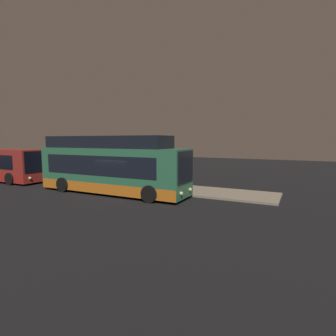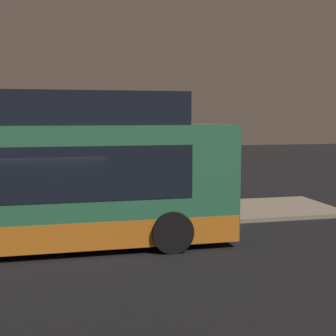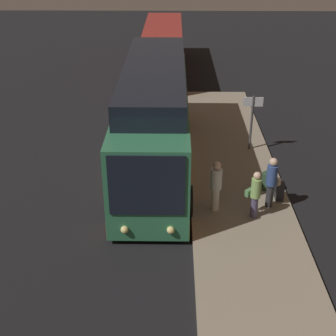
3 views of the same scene
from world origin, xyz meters
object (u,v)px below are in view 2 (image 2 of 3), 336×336
passenger_with_bags (127,180)px  suitcase (113,197)px  trash_bin (94,200)px  bus_lead (11,179)px  passenger_waiting (143,188)px  passenger_boarding (149,185)px

passenger_with_bags → suitcase: size_ratio=1.96×
passenger_with_bags → trash_bin: (-1.19, 0.14, -0.69)m
bus_lead → suitcase: 5.68m
passenger_waiting → passenger_with_bags: 1.93m
passenger_with_bags → passenger_boarding: bearing=-82.3°
passenger_waiting → suitcase: 2.54m
bus_lead → trash_bin: bus_lead is taller
passenger_waiting → passenger_boarding: bearing=-22.8°
passenger_with_bags → suitcase: 0.92m
suitcase → trash_bin: 0.77m
passenger_with_bags → bus_lead: bearing=-169.5°
trash_bin → passenger_waiting: bearing=-54.8°
passenger_boarding → suitcase: 1.69m
passenger_boarding → passenger_with_bags: 0.95m
bus_lead → passenger_boarding: size_ratio=6.82×
passenger_waiting → suitcase: (-0.74, 2.34, -0.64)m
bus_lead → suitcase: bus_lead is taller
passenger_waiting → passenger_with_bags: size_ratio=0.99×
suitcase → trash_bin: bearing=-157.7°
passenger_waiting → suitcase: bearing=13.3°
passenger_boarding → passenger_waiting: passenger_waiting is taller
passenger_with_bags → suitcase: (-0.48, 0.43, -0.66)m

